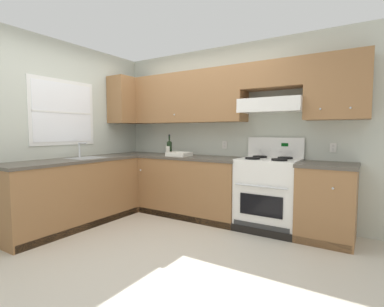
# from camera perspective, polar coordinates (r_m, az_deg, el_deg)

# --- Properties ---
(ground_plane) EXTENTS (7.04, 7.04, 0.00)m
(ground_plane) POSITION_cam_1_polar(r_m,az_deg,el_deg) (3.47, -9.62, -17.32)
(ground_plane) COLOR beige
(wall_back) EXTENTS (4.68, 0.57, 2.55)m
(wall_back) POSITION_cam_1_polar(r_m,az_deg,el_deg) (4.31, 7.95, 6.98)
(wall_back) COLOR beige
(wall_back) RESTS_ON ground_plane
(wall_left) EXTENTS (0.47, 4.00, 2.55)m
(wall_left) POSITION_cam_1_polar(r_m,az_deg,el_deg) (4.58, -23.00, 4.82)
(wall_left) COLOR beige
(wall_left) RESTS_ON ground_plane
(counter_back_run) EXTENTS (3.60, 0.65, 0.91)m
(counter_back_run) POSITION_cam_1_polar(r_m,az_deg,el_deg) (4.29, 1.95, -6.77)
(counter_back_run) COLOR olive
(counter_back_run) RESTS_ON ground_plane
(counter_left_run) EXTENTS (0.63, 1.91, 1.13)m
(counter_left_run) POSITION_cam_1_polar(r_m,az_deg,el_deg) (4.24, -22.46, -7.11)
(counter_left_run) COLOR olive
(counter_left_run) RESTS_ON ground_plane
(stove) EXTENTS (0.76, 0.62, 1.20)m
(stove) POSITION_cam_1_polar(r_m,az_deg,el_deg) (3.90, 14.93, -7.63)
(stove) COLOR white
(stove) RESTS_ON ground_plane
(wine_bottle) EXTENTS (0.08, 0.08, 0.32)m
(wine_bottle) POSITION_cam_1_polar(r_m,az_deg,el_deg) (4.55, -4.52, 1.29)
(wine_bottle) COLOR black
(wine_bottle) RESTS_ON counter_back_run
(bowl) EXTENTS (0.33, 0.27, 0.06)m
(bowl) POSITION_cam_1_polar(r_m,az_deg,el_deg) (4.33, -2.57, -0.27)
(bowl) COLOR white
(bowl) RESTS_ON counter_back_run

